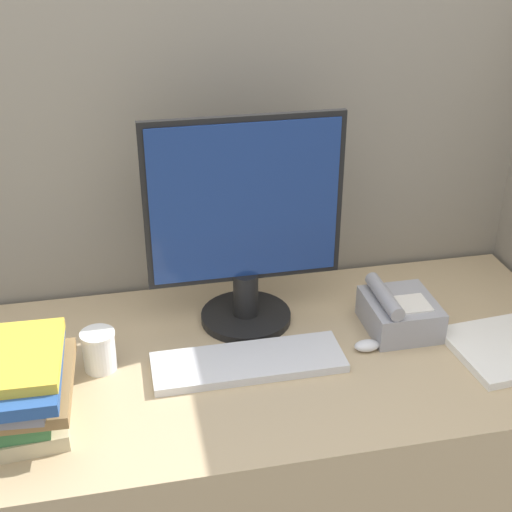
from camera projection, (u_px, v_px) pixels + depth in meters
cubicle_panel_rear at (229, 251)px, 2.01m from camera, size 2.00×0.04×1.66m
desk at (258, 472)px, 1.87m from camera, size 1.60×0.73×0.75m
monitor at (246, 230)px, 1.72m from camera, size 0.48×0.23×0.54m
keyboard at (248, 362)px, 1.66m from camera, size 0.45×0.15×0.02m
mouse at (367, 346)px, 1.71m from camera, size 0.06×0.04×0.03m
coffee_cup at (99, 350)px, 1.63m from camera, size 0.08×0.08×0.10m
book_stack at (7, 387)px, 1.44m from camera, size 0.26×0.31×0.18m
desk_telephone at (399, 313)px, 1.78m from camera, size 0.17×0.18×0.12m
paper_pile at (503, 349)px, 1.70m from camera, size 0.25×0.26×0.02m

